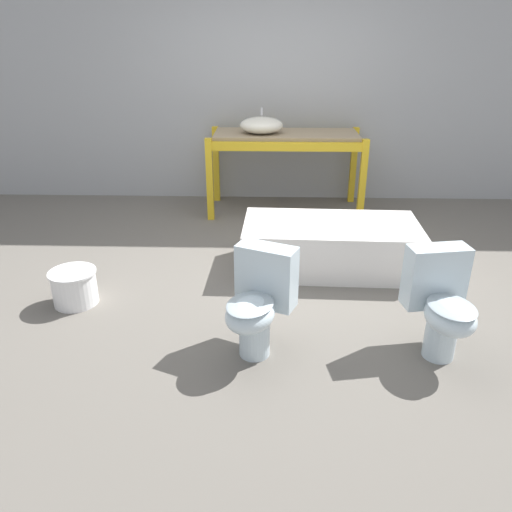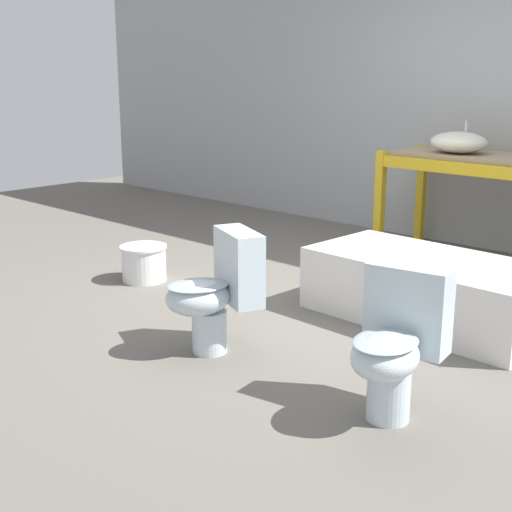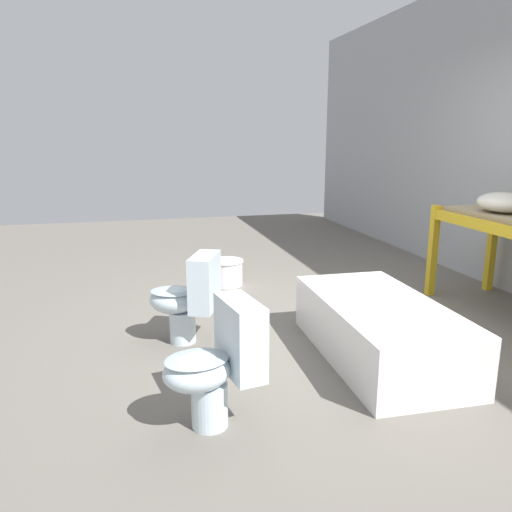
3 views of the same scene
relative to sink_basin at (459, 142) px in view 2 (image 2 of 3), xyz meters
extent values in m
plane|color=#666059|center=(0.06, -1.60, -0.98)|extent=(12.00, 12.00, 0.00)
cube|color=#9EA0A3|center=(0.06, 0.58, 0.62)|extent=(10.80, 0.08, 3.20)
cube|color=gold|center=(-0.55, -0.27, -0.53)|extent=(0.07, 0.07, 0.89)
cube|color=gold|center=(-0.55, 0.40, -0.53)|extent=(0.07, 0.07, 0.89)
cube|color=gold|center=(0.27, -0.27, -0.17)|extent=(1.64, 0.06, 0.09)
cube|color=gold|center=(0.27, 0.40, -0.17)|extent=(1.64, 0.06, 0.09)
cube|color=#998466|center=(0.27, 0.06, -0.11)|extent=(1.57, 0.60, 0.04)
ellipsoid|color=silver|center=(0.00, 0.00, 0.00)|extent=(0.47, 0.40, 0.18)
cylinder|color=silver|center=(0.00, 0.11, 0.13)|extent=(0.02, 0.02, 0.08)
cube|color=white|center=(0.63, -1.47, -0.77)|extent=(1.52, 0.80, 0.41)
cube|color=beige|center=(0.63, -1.47, -0.65)|extent=(1.44, 0.72, 0.17)
cylinder|color=silver|center=(1.20, -2.77, -0.86)|extent=(0.20, 0.20, 0.25)
ellipsoid|color=silver|center=(1.21, -2.84, -0.65)|extent=(0.35, 0.41, 0.20)
ellipsoid|color=#9FAFB7|center=(1.21, -2.84, -0.58)|extent=(0.33, 0.39, 0.03)
cube|color=silver|center=(1.17, -2.59, -0.49)|extent=(0.40, 0.22, 0.41)
cylinder|color=silver|center=(0.02, -2.79, -0.86)|extent=(0.20, 0.20, 0.25)
ellipsoid|color=silver|center=(-0.01, -2.85, -0.65)|extent=(0.41, 0.45, 0.20)
ellipsoid|color=#9FAFB7|center=(-0.01, -2.85, -0.58)|extent=(0.39, 0.43, 0.03)
cube|color=silver|center=(0.09, -2.62, -0.49)|extent=(0.42, 0.30, 0.41)
cylinder|color=white|center=(-1.38, -2.17, -0.84)|extent=(0.33, 0.33, 0.27)
cylinder|color=white|center=(-1.38, -2.17, -0.72)|extent=(0.35, 0.35, 0.02)
camera|label=1|loc=(0.11, -5.48, 0.95)|focal=35.00mm
camera|label=2|loc=(2.81, -5.35, 0.58)|focal=50.00mm
camera|label=3|loc=(3.62, -3.14, 0.55)|focal=35.00mm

